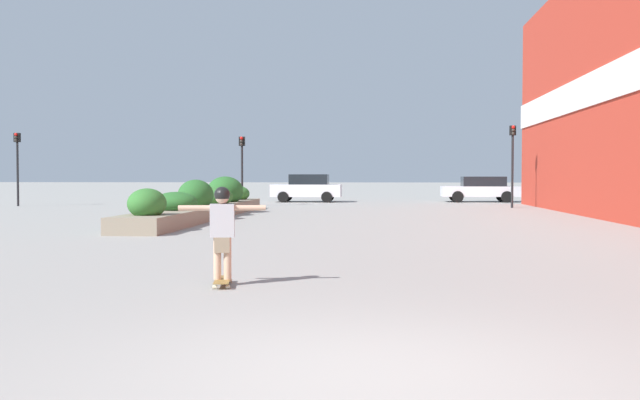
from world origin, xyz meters
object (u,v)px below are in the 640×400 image
(skateboard, at_px, (223,281))
(traffic_light_left, at_px, (242,159))
(car_center_left, at_px, (481,189))
(car_center_right, at_px, (307,188))
(traffic_light_right, at_px, (513,152))
(skateboarder, at_px, (222,223))
(traffic_light_far_left, at_px, (17,156))

(skateboard, relative_size, traffic_light_left, 0.23)
(car_center_left, height_order, traffic_light_left, traffic_light_left)
(car_center_left, height_order, car_center_right, car_center_right)
(traffic_light_right, bearing_deg, skateboard, -108.90)
(traffic_light_left, bearing_deg, car_center_left, 27.75)
(car_center_right, distance_m, traffic_light_left, 6.55)
(skateboarder, distance_m, car_center_left, 32.61)
(car_center_right, relative_size, traffic_light_right, 1.03)
(skateboarder, xyz_separation_m, car_center_left, (7.91, 31.64, -0.10))
(car_center_right, xyz_separation_m, traffic_light_right, (10.30, -6.55, 1.77))
(traffic_light_right, bearing_deg, skateboarder, -108.90)
(skateboarder, xyz_separation_m, traffic_light_right, (8.32, 24.30, 1.73))
(skateboard, xyz_separation_m, traffic_light_far_left, (-15.66, 24.18, 2.38))
(skateboard, relative_size, skateboarder, 0.63)
(traffic_light_left, bearing_deg, car_center_right, 65.55)
(traffic_light_left, bearing_deg, skateboard, -79.56)
(car_center_left, relative_size, traffic_light_right, 1.14)
(car_center_right, relative_size, traffic_light_left, 1.16)
(traffic_light_left, xyz_separation_m, traffic_light_far_left, (-11.05, -0.87, 0.11))
(traffic_light_left, xyz_separation_m, traffic_light_right, (12.93, -0.75, 0.25))
(car_center_right, height_order, traffic_light_far_left, traffic_light_far_left)
(car_center_right, bearing_deg, traffic_light_right, -122.46)
(skateboarder, bearing_deg, car_center_left, 66.85)
(skateboard, xyz_separation_m, traffic_light_right, (8.32, 24.30, 2.52))
(skateboarder, bearing_deg, traffic_light_far_left, 113.83)
(skateboarder, relative_size, traffic_light_right, 0.33)
(skateboarder, relative_size, traffic_light_far_left, 0.35)
(skateboard, relative_size, car_center_left, 0.18)
(skateboarder, distance_m, car_center_right, 30.91)
(traffic_light_left, height_order, traffic_light_far_left, traffic_light_far_left)
(skateboard, xyz_separation_m, car_center_right, (-1.98, 30.85, 0.74))
(car_center_left, relative_size, traffic_light_left, 1.27)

